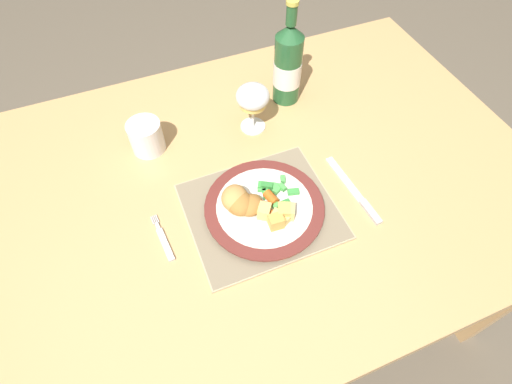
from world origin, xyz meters
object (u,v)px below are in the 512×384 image
object	(u,v)px
table_knife	(357,195)
wine_glass	(253,98)
fork	(164,241)
dinner_plate	(264,208)
drinking_cup	(146,136)
dining_table	(234,203)
bottle	(288,65)

from	to	relation	value
table_knife	wine_glass	xyz separation A→B (m)	(-0.14, 0.31, 0.10)
fork	dinner_plate	bearing A→B (deg)	-3.00
table_knife	drinking_cup	bearing A→B (deg)	141.38
dinner_plate	drinking_cup	world-z (taller)	drinking_cup
dining_table	dinner_plate	distance (m)	0.14
dinner_plate	fork	xyz separation A→B (m)	(-0.24, 0.01, -0.01)
fork	wine_glass	distance (m)	0.42
dining_table	bottle	bearing A→B (deg)	43.92
wine_glass	bottle	size ratio (longest dim) A/B	0.47
dinner_plate	bottle	distance (m)	0.42
fork	table_knife	bearing A→B (deg)	-6.60
dinner_plate	wine_glass	size ratio (longest dim) A/B	2.00
fork	wine_glass	xyz separation A→B (m)	(0.32, 0.26, 0.10)
dinner_plate	wine_glass	bearing A→B (deg)	73.40
table_knife	drinking_cup	distance (m)	0.55
dining_table	dinner_plate	world-z (taller)	dinner_plate
dining_table	table_knife	size ratio (longest dim) A/B	7.03
bottle	dining_table	bearing A→B (deg)	-136.08
table_knife	drinking_cup	xyz separation A→B (m)	(-0.43, 0.34, 0.04)
wine_glass	table_knife	bearing A→B (deg)	-64.93
wine_glass	drinking_cup	xyz separation A→B (m)	(-0.28, 0.03, -0.06)
dining_table	wine_glass	xyz separation A→B (m)	(0.12, 0.17, 0.18)
wine_glass	drinking_cup	distance (m)	0.29
wine_glass	dinner_plate	bearing A→B (deg)	-106.60
dinner_plate	bottle	size ratio (longest dim) A/B	0.94
dinner_plate	wine_glass	distance (m)	0.29
dinner_plate	drinking_cup	size ratio (longest dim) A/B	3.23
table_knife	wine_glass	world-z (taller)	wine_glass
dining_table	fork	distance (m)	0.23
fork	wine_glass	world-z (taller)	wine_glass
drinking_cup	dinner_plate	bearing A→B (deg)	-56.14
wine_glass	dining_table	bearing A→B (deg)	-125.71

